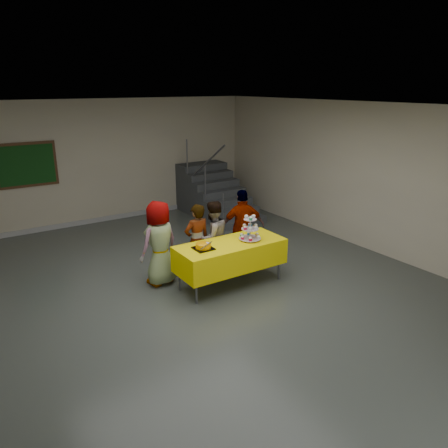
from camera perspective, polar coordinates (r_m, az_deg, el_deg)
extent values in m
plane|color=#4C514C|center=(7.24, -2.45, -9.55)|extent=(10.00, 10.00, 0.00)
cube|color=#BBB197|center=(11.18, -15.93, 7.77)|extent=(8.00, 0.04, 3.00)
cube|color=#BBB197|center=(9.31, 19.18, 5.54)|extent=(0.04, 10.00, 3.00)
cube|color=silver|center=(6.43, -2.81, 14.91)|extent=(8.00, 10.00, 0.04)
cube|color=#999999|center=(11.49, -15.29, 0.68)|extent=(7.90, 0.03, 0.12)
cylinder|color=#595960|center=(6.89, -3.65, -7.67)|extent=(0.04, 0.04, 0.73)
cylinder|color=#595960|center=(7.77, 7.20, -4.70)|extent=(0.04, 0.04, 0.73)
cylinder|color=#595960|center=(7.35, -5.90, -6.01)|extent=(0.04, 0.04, 0.73)
cylinder|color=#595960|center=(8.19, 4.59, -3.41)|extent=(0.04, 0.04, 0.73)
cube|color=#595960|center=(7.38, 0.85, -2.69)|extent=(1.80, 0.70, 0.02)
cube|color=#FFE305|center=(7.44, 0.84, -4.06)|extent=(1.88, 0.78, 0.44)
cylinder|color=silver|center=(7.52, 3.40, -2.04)|extent=(0.18, 0.18, 0.01)
cylinder|color=silver|center=(7.45, 3.43, -0.56)|extent=(0.02, 0.02, 0.42)
cylinder|color=silver|center=(7.51, 3.40, -1.86)|extent=(0.38, 0.38, 0.01)
cylinder|color=silver|center=(7.45, 3.43, -0.63)|extent=(0.30, 0.30, 0.01)
cylinder|color=silver|center=(7.40, 3.45, 0.62)|extent=(0.22, 0.22, 0.01)
cube|color=black|center=(7.10, -2.72, -3.20)|extent=(0.30, 0.30, 0.02)
cylinder|color=#FA9900|center=(7.09, -2.72, -2.87)|extent=(0.25, 0.25, 0.07)
ellipsoid|color=#FA9900|center=(7.07, -2.73, -2.60)|extent=(0.25, 0.25, 0.05)
ellipsoid|color=white|center=(7.06, -2.27, -2.49)|extent=(0.08, 0.08, 0.02)
cube|color=silver|center=(6.95, -2.33, -2.82)|extent=(0.30, 0.16, 0.04)
imported|color=slate|center=(7.52, -8.42, -2.49)|extent=(0.82, 0.63, 1.48)
imported|color=slate|center=(7.72, -3.55, -2.25)|extent=(0.50, 0.33, 1.36)
imported|color=slate|center=(7.89, -1.49, -1.78)|extent=(0.71, 0.58, 1.35)
imported|color=slate|center=(8.33, 2.47, -0.37)|extent=(0.92, 0.64, 1.45)
cube|color=#424447|center=(10.71, 2.41, 0.24)|extent=(1.30, 0.30, 0.18)
cube|color=#424447|center=(10.92, 1.51, 1.09)|extent=(1.30, 0.30, 0.36)
cube|color=#424447|center=(11.13, 0.63, 1.91)|extent=(1.30, 0.30, 0.54)
cube|color=#424447|center=(11.35, -0.21, 2.69)|extent=(1.30, 0.30, 0.72)
cube|color=#424447|center=(11.57, -1.02, 3.45)|extent=(1.30, 0.30, 0.90)
cube|color=#424447|center=(11.79, -1.80, 4.17)|extent=(1.30, 0.30, 1.08)
cube|color=#424447|center=(12.02, -2.55, 4.87)|extent=(1.30, 0.30, 1.26)
cube|color=#424447|center=(12.28, -3.27, 5.13)|extent=(1.30, 0.30, 1.26)
cylinder|color=#595960|center=(10.24, -0.13, 1.53)|extent=(0.04, 0.04, 0.90)
cylinder|color=#595960|center=(10.76, -2.47, 5.30)|extent=(0.04, 0.04, 0.90)
cylinder|color=#595960|center=(11.43, -4.84, 8.75)|extent=(0.04, 0.04, 0.90)
cylinder|color=#595960|center=(10.72, -2.64, 7.69)|extent=(0.04, 1.85, 1.20)
cube|color=#472B16|center=(10.77, -24.39, 7.04)|extent=(1.30, 0.04, 1.00)
cube|color=#154315|center=(10.74, -24.37, 7.02)|extent=(1.18, 0.02, 0.88)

